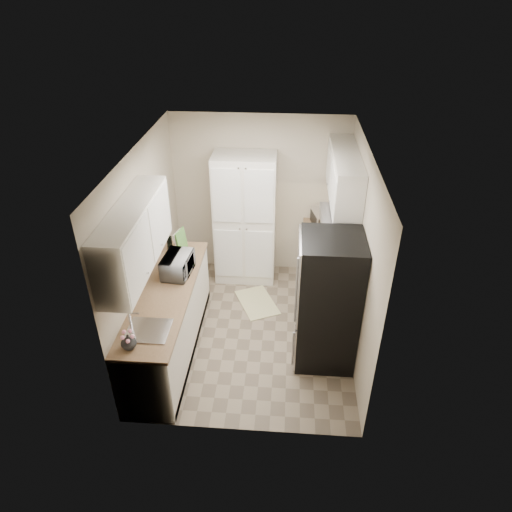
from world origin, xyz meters
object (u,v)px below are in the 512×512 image
(electric_range, at_px, (325,288))
(toaster_oven, at_px, (325,219))
(microwave, at_px, (178,265))
(pantry_cabinet, at_px, (245,219))
(refrigerator, at_px, (328,302))
(wine_bottle, at_px, (169,243))

(electric_range, relative_size, toaster_oven, 2.66)
(microwave, bearing_deg, pantry_cabinet, -21.88)
(electric_range, distance_m, refrigerator, 0.88)
(electric_range, bearing_deg, microwave, -166.49)
(electric_range, bearing_deg, toaster_oven, 89.45)
(pantry_cabinet, distance_m, toaster_oven, 1.18)
(pantry_cabinet, bearing_deg, wine_bottle, -136.92)
(refrigerator, height_order, toaster_oven, refrigerator)
(wine_bottle, bearing_deg, toaster_oven, 22.52)
(pantry_cabinet, xyz_separation_m, microwave, (-0.71, -1.38, 0.05))
(pantry_cabinet, xyz_separation_m, toaster_oven, (1.18, 0.01, 0.04))
(refrigerator, xyz_separation_m, wine_bottle, (-2.07, 0.85, 0.22))
(microwave, bearing_deg, refrigerator, -95.25)
(pantry_cabinet, relative_size, refrigerator, 1.18)
(refrigerator, bearing_deg, toaster_oven, 88.55)
(microwave, height_order, toaster_oven, microwave)
(electric_range, relative_size, microwave, 2.40)
(pantry_cabinet, relative_size, microwave, 4.25)
(electric_range, height_order, refrigerator, refrigerator)
(toaster_oven, bearing_deg, microwave, -157.49)
(electric_range, height_order, toaster_oven, toaster_oven)
(refrigerator, xyz_separation_m, toaster_oven, (0.04, 1.73, 0.19))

